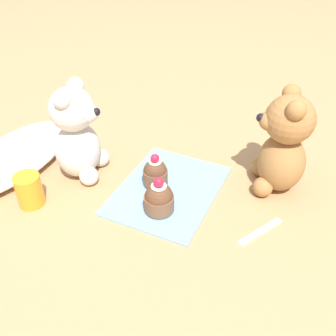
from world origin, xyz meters
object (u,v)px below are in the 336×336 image
object	(u,v)px
teddy_bear_cream	(77,135)
teaspoon	(260,231)
teddy_bear_tan	(283,145)
cupcake_near_tan_bear	(159,198)
juice_glass	(29,190)
cupcake_near_cream_bear	(155,173)

from	to	relation	value
teddy_bear_cream	teaspoon	bearing A→B (deg)	-104.90
teddy_bear_tan	cupcake_near_tan_bear	size ratio (longest dim) A/B	2.84
teaspoon	teddy_bear_tan	bearing A→B (deg)	-148.38
teddy_bear_tan	teaspoon	xyz separation A→B (m)	(-0.14, -0.01, -0.10)
juice_glass	teaspoon	world-z (taller)	juice_glass
teddy_bear_cream	juice_glass	xyz separation A→B (m)	(-0.12, 0.03, -0.06)
cupcake_near_tan_bear	teddy_bear_cream	bearing A→B (deg)	78.82
cupcake_near_cream_bear	juice_glass	distance (m)	0.24
teddy_bear_cream	cupcake_near_cream_bear	xyz separation A→B (m)	(0.03, -0.16, -0.06)
teddy_bear_tan	teaspoon	distance (m)	0.17
teddy_bear_cream	juice_glass	bearing A→B (deg)	152.64
cupcake_near_tan_bear	juice_glass	world-z (taller)	cupcake_near_tan_bear
cupcake_near_cream_bear	cupcake_near_tan_bear	distance (m)	0.08
teddy_bear_cream	teddy_bear_tan	xyz separation A→B (m)	(0.13, -0.38, 0.00)
teddy_bear_cream	cupcake_near_tan_bear	xyz separation A→B (m)	(-0.04, -0.20, -0.06)
teddy_bear_cream	teaspoon	size ratio (longest dim) A/B	1.98
teddy_bear_cream	teaspoon	world-z (taller)	teddy_bear_cream
teddy_bear_cream	juice_glass	distance (m)	0.14
teddy_bear_tan	teaspoon	size ratio (longest dim) A/B	2.04
teddy_bear_cream	teaspoon	distance (m)	0.40
juice_glass	teaspoon	size ratio (longest dim) A/B	0.63
cupcake_near_cream_bear	cupcake_near_tan_bear	world-z (taller)	cupcake_near_tan_bear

